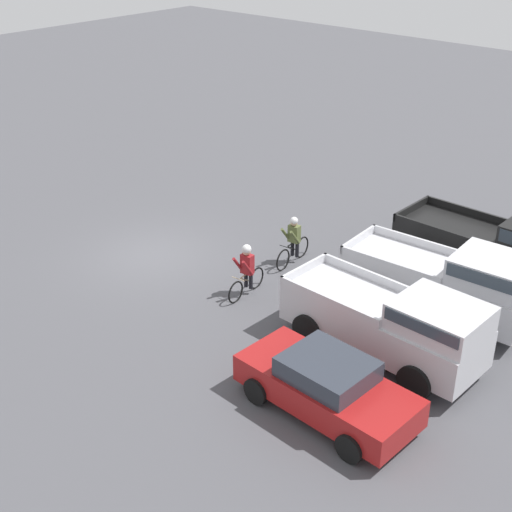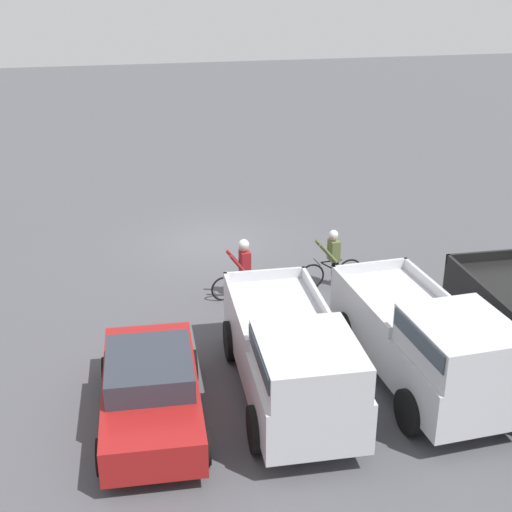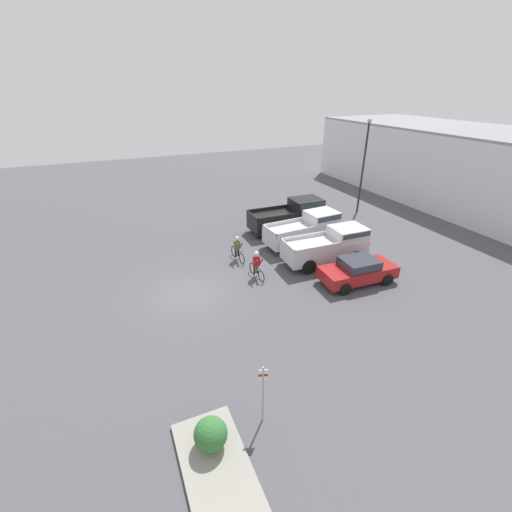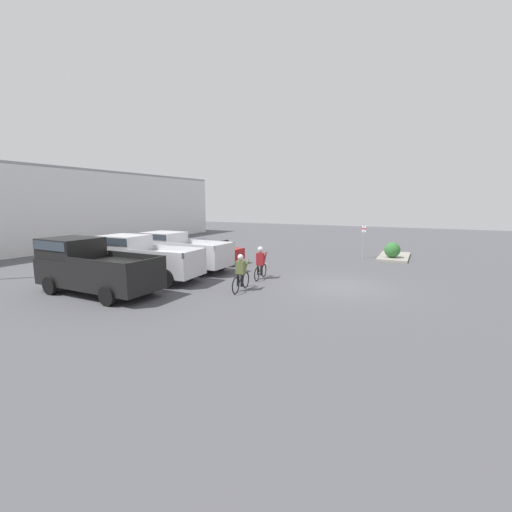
{
  "view_description": "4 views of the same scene",
  "coord_description": "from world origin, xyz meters",
  "px_view_note": "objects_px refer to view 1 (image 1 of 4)",
  "views": [
    {
      "loc": [
        13.44,
        16.49,
        10.82
      ],
      "look_at": [
        -0.48,
        4.15,
        1.2
      ],
      "focal_mm": 50.0,
      "sensor_mm": 36.0,
      "label": 1
    },
    {
      "loc": [
        2.99,
        20.74,
        8.43
      ],
      "look_at": [
        -0.48,
        4.15,
        1.2
      ],
      "focal_mm": 50.0,
      "sensor_mm": 36.0,
      "label": 2
    },
    {
      "loc": [
        15.66,
        -2.85,
        10.09
      ],
      "look_at": [
        -0.48,
        4.15,
        1.2
      ],
      "focal_mm": 24.0,
      "sensor_mm": 36.0,
      "label": 3
    },
    {
      "loc": [
        -15.49,
        -3.29,
        3.88
      ],
      "look_at": [
        -0.48,
        4.15,
        1.2
      ],
      "focal_mm": 24.0,
      "sensor_mm": 36.0,
      "label": 4
    }
  ],
  "objects_px": {
    "cyclist_0": "(247,269)",
    "cyclist_1": "(293,240)",
    "pickup_truck_0": "(503,249)",
    "sedan_0": "(327,386)",
    "pickup_truck_1": "(450,281)",
    "pickup_truck_2": "(394,322)"
  },
  "relations": [
    {
      "from": "pickup_truck_1",
      "to": "sedan_0",
      "type": "xyz_separation_m",
      "value": [
        5.62,
        -0.07,
        -0.41
      ]
    },
    {
      "from": "pickup_truck_2",
      "to": "cyclist_0",
      "type": "bearing_deg",
      "value": -89.86
    },
    {
      "from": "sedan_0",
      "to": "cyclist_1",
      "type": "height_order",
      "value": "cyclist_1"
    },
    {
      "from": "cyclist_1",
      "to": "cyclist_0",
      "type": "bearing_deg",
      "value": 5.42
    },
    {
      "from": "pickup_truck_1",
      "to": "sedan_0",
      "type": "relative_size",
      "value": 1.22
    },
    {
      "from": "pickup_truck_1",
      "to": "pickup_truck_2",
      "type": "distance_m",
      "value": 2.84
    },
    {
      "from": "pickup_truck_0",
      "to": "sedan_0",
      "type": "distance_m",
      "value": 8.41
    },
    {
      "from": "pickup_truck_0",
      "to": "cyclist_1",
      "type": "xyz_separation_m",
      "value": [
        3.13,
        -5.56,
        -0.36
      ]
    },
    {
      "from": "cyclist_0",
      "to": "cyclist_1",
      "type": "height_order",
      "value": "cyclist_0"
    },
    {
      "from": "pickup_truck_2",
      "to": "cyclist_0",
      "type": "xyz_separation_m",
      "value": [
        0.01,
        -5.01,
        -0.25
      ]
    },
    {
      "from": "pickup_truck_2",
      "to": "sedan_0",
      "type": "bearing_deg",
      "value": -0.53
    },
    {
      "from": "pickup_truck_1",
      "to": "cyclist_0",
      "type": "distance_m",
      "value": 5.81
    },
    {
      "from": "cyclist_0",
      "to": "cyclist_1",
      "type": "distance_m",
      "value": 2.5
    },
    {
      "from": "pickup_truck_0",
      "to": "pickup_truck_2",
      "type": "height_order",
      "value": "pickup_truck_0"
    },
    {
      "from": "cyclist_0",
      "to": "pickup_truck_1",
      "type": "bearing_deg",
      "value": 119.4
    },
    {
      "from": "pickup_truck_1",
      "to": "sedan_0",
      "type": "height_order",
      "value": "pickup_truck_1"
    },
    {
      "from": "cyclist_0",
      "to": "cyclist_1",
      "type": "bearing_deg",
      "value": -174.58
    },
    {
      "from": "sedan_0",
      "to": "cyclist_1",
      "type": "bearing_deg",
      "value": -135.23
    },
    {
      "from": "pickup_truck_1",
      "to": "pickup_truck_2",
      "type": "height_order",
      "value": "pickup_truck_1"
    },
    {
      "from": "cyclist_0",
      "to": "cyclist_1",
      "type": "xyz_separation_m",
      "value": [
        -2.49,
        -0.24,
        -0.05
      ]
    },
    {
      "from": "pickup_truck_0",
      "to": "sedan_0",
      "type": "relative_size",
      "value": 1.29
    },
    {
      "from": "cyclist_0",
      "to": "pickup_truck_0",
      "type": "bearing_deg",
      "value": 136.53
    }
  ]
}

